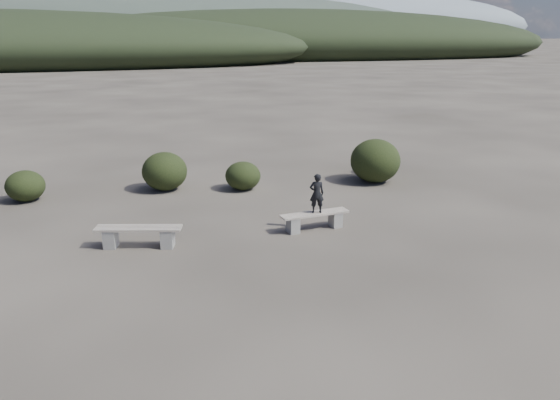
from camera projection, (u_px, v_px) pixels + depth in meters
name	position (u px, v px, depth m)	size (l,w,h in m)	color
ground	(289.00, 318.00, 9.70)	(1200.00, 1200.00, 0.00)	#322C27
bench_left	(139.00, 235.00, 12.84)	(2.05, 0.91, 0.50)	slate
bench_right	(315.00, 219.00, 14.01)	(1.85, 0.59, 0.45)	slate
seated_person	(317.00, 193.00, 13.83)	(0.37, 0.25, 1.02)	black
shrub_a	(25.00, 186.00, 16.39)	(1.14, 1.14, 0.93)	black
shrub_b	(165.00, 171.00, 17.51)	(1.44, 1.44, 1.24)	black
shrub_c	(243.00, 176.00, 17.60)	(1.15, 1.15, 0.92)	black
shrub_d	(375.00, 161.00, 18.45)	(1.68, 1.68, 1.47)	black
shrub_e	(381.00, 161.00, 19.67)	(1.07, 1.07, 0.89)	black
mountain_ridges	(114.00, 24.00, 317.46)	(500.00, 400.00, 56.00)	black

